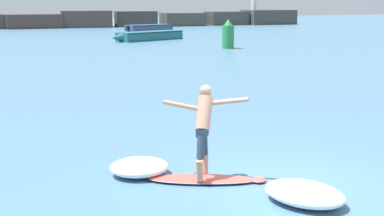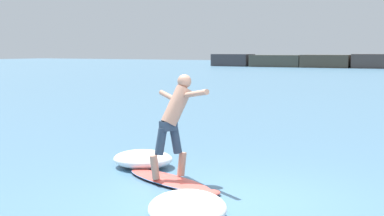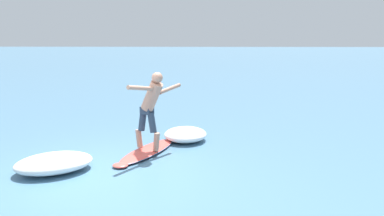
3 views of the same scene
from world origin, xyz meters
name	(u,v)px [view 1 (image 1 of 3)]	position (x,y,z in m)	size (l,w,h in m)	color
ground_plane	(280,183)	(0.00, 0.00, 0.00)	(200.00, 200.00, 0.00)	teal
rock_jetty_breakwater	(78,20)	(4.84, 62.00, 0.93)	(65.94, 4.69, 5.29)	#3B383B
surfboard	(204,179)	(-1.32, 0.60, 0.05)	(2.31, 1.36, 0.23)	#DE5449
surfer	(204,123)	(-1.29, 0.73, 1.15)	(1.47, 1.06, 1.77)	tan
fishing_boat_near_jetty	(150,27)	(11.56, 51.44, 0.38)	(6.37, 3.45, 0.70)	navy
small_boat_offshore	(148,36)	(7.41, 37.00, 0.41)	(7.14, 4.22, 0.77)	#216065
channel_marker_buoy	(228,35)	(10.77, 27.19, 0.96)	(0.87, 0.87, 2.12)	#288447
wave_foam_at_tail	(304,193)	(-0.09, -1.03, 0.17)	(1.63, 1.80, 0.34)	white
wave_foam_at_nose	(139,167)	(-2.41, 1.42, 0.16)	(1.28, 1.17, 0.33)	white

